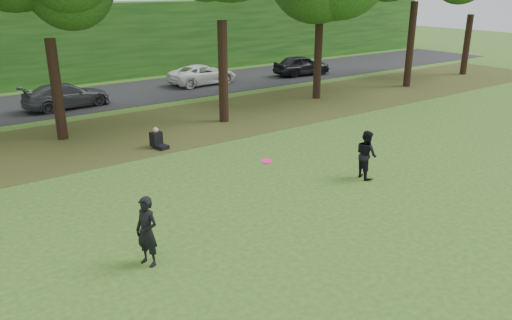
% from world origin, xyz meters
% --- Properties ---
extents(ground, '(120.00, 120.00, 0.00)m').
position_xyz_m(ground, '(0.00, 0.00, 0.00)').
color(ground, '#28571B').
rests_on(ground, ground).
extents(leaf_litter, '(60.00, 7.00, 0.01)m').
position_xyz_m(leaf_litter, '(0.00, 13.00, 0.01)').
color(leaf_litter, '#403216').
rests_on(leaf_litter, ground).
extents(street, '(70.00, 7.00, 0.02)m').
position_xyz_m(street, '(0.00, 21.00, 0.01)').
color(street, black).
rests_on(street, ground).
extents(far_hedge, '(70.00, 3.00, 5.00)m').
position_xyz_m(far_hedge, '(0.00, 27.00, 2.50)').
color(far_hedge, '#164413').
rests_on(far_hedge, ground).
extents(player_left, '(0.59, 0.71, 1.67)m').
position_xyz_m(player_left, '(-4.31, 2.54, 0.84)').
color(player_left, black).
rests_on(player_left, ground).
extents(player_right, '(0.79, 0.92, 1.62)m').
position_xyz_m(player_right, '(3.88, 3.38, 0.81)').
color(player_right, black).
rests_on(player_right, ground).
extents(parked_cars, '(39.82, 3.70, 1.40)m').
position_xyz_m(parked_cars, '(-0.51, 20.02, 0.68)').
color(parked_cars, black).
rests_on(parked_cars, street).
extents(frisbee, '(0.37, 0.37, 0.10)m').
position_xyz_m(frisbee, '(-0.83, 2.65, 1.77)').
color(frisbee, '#FF1579').
rests_on(frisbee, ground).
extents(seated_person, '(0.57, 0.80, 0.83)m').
position_xyz_m(seated_person, '(-0.32, 10.41, 0.31)').
color(seated_person, black).
rests_on(seated_person, ground).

